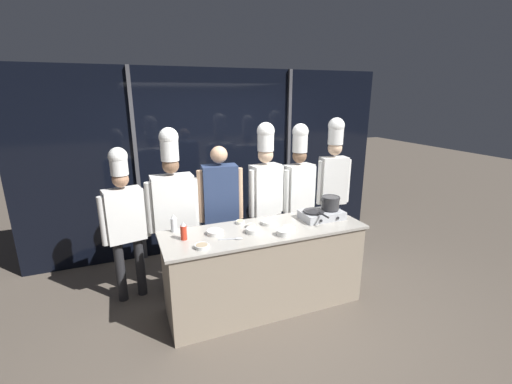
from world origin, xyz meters
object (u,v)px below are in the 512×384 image
portable_stove (322,215)px  squeeze_bottle_chili (184,231)px  prep_bowl_ginger (240,222)px  serving_spoon_slotted (235,239)px  stock_pot (330,203)px  chef_pastry (299,185)px  prep_bowl_noodles (269,222)px  prep_bowl_shrimp (251,226)px  prep_bowl_bean_sprouts (289,228)px  person_guest (220,202)px  prep_bowl_garlic (284,232)px  squeeze_bottle_clear (174,224)px  prep_bowl_chicken (253,230)px  chef_head (124,215)px  prep_bowl_rice (215,232)px  frying_pan (314,210)px  prep_bowl_mushrooms (202,246)px  chef_sous (173,203)px  chef_apprentice (333,176)px  chef_line (265,186)px

portable_stove → squeeze_bottle_chili: bearing=179.9°
prep_bowl_ginger → serving_spoon_slotted: size_ratio=0.41×
stock_pot → chef_pastry: bearing=91.4°
prep_bowl_noodles → prep_bowl_shrimp: size_ratio=1.68×
prep_bowl_bean_sprouts → person_guest: size_ratio=0.08×
prep_bowl_garlic → serving_spoon_slotted: prep_bowl_garlic is taller
prep_bowl_shrimp → person_guest: person_guest is taller
squeeze_bottle_clear → serving_spoon_slotted: squeeze_bottle_clear is taller
prep_bowl_ginger → prep_bowl_chicken: size_ratio=0.65×
portable_stove → prep_bowl_chicken: (-0.90, -0.10, -0.02)m
portable_stove → prep_bowl_shrimp: (-0.87, 0.05, -0.03)m
squeeze_bottle_clear → chef_pastry: chef_pastry is taller
portable_stove → person_guest: 1.22m
stock_pot → chef_head: size_ratio=0.13×
squeeze_bottle_chili → prep_bowl_noodles: size_ratio=1.14×
prep_bowl_ginger → prep_bowl_rice: bearing=-151.7°
prep_bowl_bean_sprouts → serving_spoon_slotted: (-0.61, -0.02, -0.01)m
prep_bowl_chicken → chef_head: bearing=147.7°
portable_stove → frying_pan: (-0.11, -0.01, 0.07)m
stock_pot → prep_bowl_mushrooms: (-1.60, -0.26, -0.16)m
squeeze_bottle_clear → serving_spoon_slotted: (0.54, -0.44, -0.08)m
prep_bowl_bean_sprouts → chef_sous: bearing=142.0°
prep_bowl_shrimp → chef_sous: chef_sous is taller
prep_bowl_ginger → person_guest: size_ratio=0.06×
prep_bowl_chicken → prep_bowl_shrimp: size_ratio=1.58×
stock_pot → prep_bowl_mushrooms: 1.63m
prep_bowl_garlic → chef_sous: size_ratio=0.07×
frying_pan → squeeze_bottle_clear: squeeze_bottle_clear is taller
frying_pan → person_guest: 1.12m
portable_stove → prep_bowl_garlic: size_ratio=3.30×
squeeze_bottle_chili → prep_bowl_chicken: 0.72m
chef_apprentice → prep_bowl_mushrooms: bearing=32.2°
squeeze_bottle_clear → prep_bowl_mushrooms: squeeze_bottle_clear is taller
chef_sous → prep_bowl_noodles: bearing=146.5°
prep_bowl_rice → stock_pot: bearing=-0.6°
portable_stove → chef_line: (-0.42, 0.69, 0.22)m
stock_pot → prep_bowl_bean_sprouts: (-0.63, -0.17, -0.16)m
prep_bowl_mushrooms → chef_line: chef_line is taller
squeeze_bottle_chili → prep_bowl_garlic: (0.98, -0.28, -0.06)m
portable_stove → squeeze_bottle_chili: squeeze_bottle_chili is taller
chef_sous → serving_spoon_slotted: bearing=118.1°
portable_stove → chef_pastry: bearing=82.7°
prep_bowl_shrimp → chef_pastry: size_ratio=0.05×
squeeze_bottle_clear → prep_bowl_ginger: size_ratio=1.90×
portable_stove → prep_bowl_mushrooms: bearing=-170.2°
squeeze_bottle_clear → prep_bowl_noodles: bearing=-10.6°
prep_bowl_mushrooms → prep_bowl_ginger: (0.55, 0.46, -0.00)m
chef_pastry → prep_bowl_garlic: bearing=44.7°
portable_stove → prep_bowl_garlic: portable_stove is taller
squeeze_bottle_clear → chef_sous: bearing=81.0°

